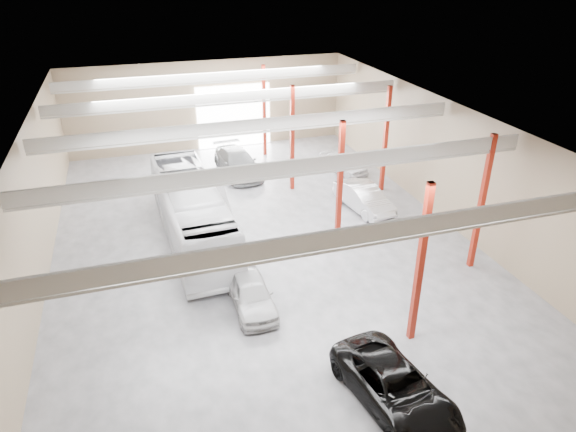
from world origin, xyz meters
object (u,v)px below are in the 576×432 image
car_row_c (238,163)px  car_row_a (251,293)px  coach_bus (192,211)px  car_row_b (211,197)px  car_right_far (343,163)px  black_sedan (395,387)px  car_right_near (364,198)px

car_row_c → car_row_a: bearing=-105.9°
coach_bus → car_row_b: (1.58, 3.51, -0.90)m
car_right_far → car_row_c: bearing=147.5°
black_sedan → car_right_far: (6.83, 20.69, -0.04)m
car_row_b → car_right_near: 9.50m
car_row_a → car_row_c: car_row_c is taller
black_sedan → car_right_near: car_right_near is taller
car_row_b → car_row_c: car_row_c is taller
black_sedan → car_right_near: 15.52m
black_sedan → car_row_b: 17.79m
coach_bus → car_right_far: bearing=27.2°
car_row_a → car_row_c: bearing=80.1°
coach_bus → car_row_a: 7.24m
coach_bus → car_row_a: coach_bus is taller
black_sedan → car_row_c: size_ratio=0.92×
car_row_a → coach_bus: bearing=103.2°
black_sedan → car_row_a: size_ratio=1.26×
car_right_near → coach_bus: bearing=174.5°
car_row_b → black_sedan: bearing=-78.5°
coach_bus → car_right_near: size_ratio=2.54×
car_row_b → car_right_far: car_row_b is taller
black_sedan → car_row_c: car_row_c is taller
car_row_c → coach_bus: bearing=-122.6°
black_sedan → car_row_a: black_sedan is taller
black_sedan → car_right_far: 21.79m
car_row_a → car_right_far: size_ratio=1.03×
black_sedan → car_right_far: bearing=62.6°
coach_bus → car_right_near: bearing=0.5°
car_row_b → car_row_c: size_ratio=0.84×
coach_bus → black_sedan: coach_bus is taller
coach_bus → car_right_far: size_ratio=2.95×
coach_bus → car_right_far: (11.86, 6.75, -1.01)m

